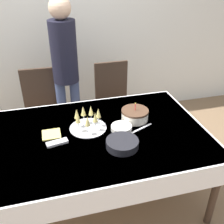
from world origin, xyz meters
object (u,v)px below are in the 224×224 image
Objects in this scene: birthday_cake at (135,115)px; plate_stack_main at (122,144)px; plate_stack_dessert at (121,128)px; person_standing at (65,63)px; champagne_tray at (87,120)px; dining_chair_far_left at (42,108)px; dining_chair_far_right at (113,99)px.

plate_stack_main is (-0.23, -0.36, -0.02)m from birthday_cake.
person_standing is at bearing 110.17° from plate_stack_dessert.
champagne_tray is 0.89m from person_standing.
birthday_cake is 1.38× the size of plate_stack_dessert.
champagne_tray reaches higher than plate_stack_dessert.
dining_chair_far_left is 1.00× the size of dining_chair_far_right.
dining_chair_far_right is (0.84, 0.00, 0.00)m from dining_chair_far_left.
birthday_cake is at bearing 4.52° from champagne_tray.
dining_chair_far_right is 0.99m from champagne_tray.
birthday_cake is (-0.02, -0.80, 0.24)m from dining_chair_far_right.
dining_chair_far_right is 5.42× the size of plate_stack_dessert.
dining_chair_far_left reaches higher than plate_stack_main.
plate_stack_dessert is at bearing -100.98° from dining_chair_far_right.
dining_chair_far_right is 3.81× the size of plate_stack_main.
dining_chair_far_left is 0.96m from champagne_tray.
person_standing reaches higher than birthday_cake.
person_standing is (-0.08, 0.86, 0.22)m from champagne_tray.
birthday_cake is at bearing -91.10° from dining_chair_far_right.
dining_chair_far_left reaches higher than plate_stack_dessert.
dining_chair_far_right is at bearing -2.89° from person_standing.
birthday_cake is at bearing -57.86° from person_standing.
dining_chair_far_right is 3.94× the size of birthday_cake.
plate_stack_dessert is (0.06, 0.23, -0.01)m from plate_stack_main.
dining_chair_far_left is 3.94× the size of birthday_cake.
dining_chair_far_right reaches higher than plate_stack_dessert.
champagne_tray is 1.25× the size of plate_stack_main.
dining_chair_far_left is 1.16m from plate_stack_dessert.
plate_stack_dessert is at bearing 74.78° from plate_stack_main.
person_standing is at bearing 177.11° from dining_chair_far_right.
dining_chair_far_left is at bearing 114.69° from champagne_tray.
birthday_cake is (0.82, -0.80, 0.24)m from dining_chair_far_left.
plate_stack_main is at bearing -57.11° from champagne_tray.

